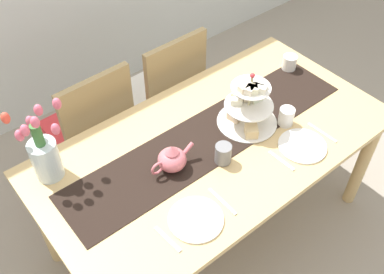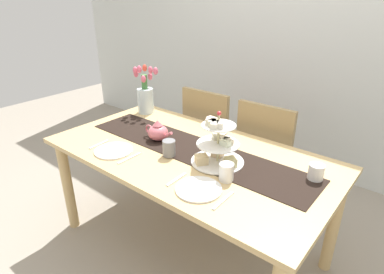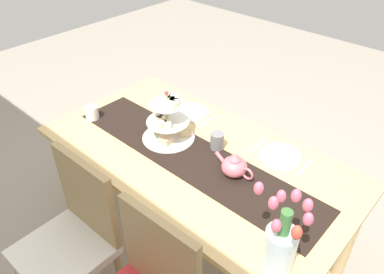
{
  "view_description": "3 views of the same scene",
  "coord_description": "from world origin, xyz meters",
  "px_view_note": "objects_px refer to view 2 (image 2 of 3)",
  "views": [
    {
      "loc": [
        -1.03,
        -1.08,
        2.28
      ],
      "look_at": [
        -0.08,
        0.08,
        0.74
      ],
      "focal_mm": 41.95,
      "sensor_mm": 36.0,
      "label": 1
    },
    {
      "loc": [
        1.12,
        -1.34,
        1.62
      ],
      "look_at": [
        -0.01,
        0.04,
        0.8
      ],
      "focal_mm": 30.29,
      "sensor_mm": 36.0,
      "label": 2
    },
    {
      "loc": [
        -1.06,
        1.19,
        1.99
      ],
      "look_at": [
        0.04,
        -0.01,
        0.81
      ],
      "focal_mm": 34.87,
      "sensor_mm": 36.0,
      "label": 3
    }
  ],
  "objects_px": {
    "dinner_plate_left": "(114,151)",
    "fork_right": "(176,179)",
    "teapot": "(158,132)",
    "knife_left": "(130,158)",
    "chair_left": "(212,135)",
    "mug_white_text": "(226,172)",
    "dinner_plate_right": "(199,189)",
    "tiered_cake_stand": "(218,146)",
    "chair_right": "(269,153)",
    "knife_right": "(223,201)",
    "cream_jug": "(316,172)",
    "tulip_vase": "(145,95)",
    "fork_left": "(99,144)",
    "mug_grey": "(169,148)",
    "dining_table": "(189,165)"
  },
  "relations": [
    {
      "from": "dinner_plate_left",
      "to": "fork_right",
      "type": "xyz_separation_m",
      "value": [
        0.51,
        0.0,
        -0.0
      ]
    },
    {
      "from": "teapot",
      "to": "knife_left",
      "type": "relative_size",
      "value": 1.4
    },
    {
      "from": "chair_left",
      "to": "mug_white_text",
      "type": "bearing_deg",
      "value": -50.57
    },
    {
      "from": "dinner_plate_left",
      "to": "knife_left",
      "type": "relative_size",
      "value": 1.35
    },
    {
      "from": "teapot",
      "to": "dinner_plate_right",
      "type": "distance_m",
      "value": 0.63
    },
    {
      "from": "chair_left",
      "to": "teapot",
      "type": "xyz_separation_m",
      "value": [
        0.06,
        -0.69,
        0.28
      ]
    },
    {
      "from": "tiered_cake_stand",
      "to": "knife_left",
      "type": "relative_size",
      "value": 1.79
    },
    {
      "from": "teapot",
      "to": "knife_left",
      "type": "height_order",
      "value": "teapot"
    },
    {
      "from": "chair_right",
      "to": "teapot",
      "type": "xyz_separation_m",
      "value": [
        -0.46,
        -0.69,
        0.28
      ]
    },
    {
      "from": "chair_left",
      "to": "knife_right",
      "type": "height_order",
      "value": "chair_left"
    },
    {
      "from": "teapot",
      "to": "knife_left",
      "type": "distance_m",
      "value": 0.3
    },
    {
      "from": "mug_white_text",
      "to": "dinner_plate_right",
      "type": "bearing_deg",
      "value": -108.56
    },
    {
      "from": "tiered_cake_stand",
      "to": "knife_left",
      "type": "xyz_separation_m",
      "value": [
        -0.42,
        -0.28,
        -0.1
      ]
    },
    {
      "from": "teapot",
      "to": "cream_jug",
      "type": "distance_m",
      "value": 0.98
    },
    {
      "from": "fork_right",
      "to": "chair_right",
      "type": "bearing_deg",
      "value": 87.08
    },
    {
      "from": "fork_right",
      "to": "knife_right",
      "type": "relative_size",
      "value": 0.88
    },
    {
      "from": "tulip_vase",
      "to": "fork_left",
      "type": "height_order",
      "value": "tulip_vase"
    },
    {
      "from": "cream_jug",
      "to": "mug_grey",
      "type": "xyz_separation_m",
      "value": [
        -0.76,
        -0.29,
        0.01
      ]
    },
    {
      "from": "dining_table",
      "to": "fork_left",
      "type": "bearing_deg",
      "value": -150.32
    },
    {
      "from": "tulip_vase",
      "to": "cream_jug",
      "type": "distance_m",
      "value": 1.42
    },
    {
      "from": "tiered_cake_stand",
      "to": "mug_white_text",
      "type": "bearing_deg",
      "value": -40.72
    },
    {
      "from": "knife_left",
      "to": "mug_grey",
      "type": "xyz_separation_m",
      "value": [
        0.16,
        0.17,
        0.05
      ]
    },
    {
      "from": "tulip_vase",
      "to": "knife_right",
      "type": "xyz_separation_m",
      "value": [
        1.15,
        -0.6,
        -0.14
      ]
    },
    {
      "from": "knife_left",
      "to": "mug_white_text",
      "type": "xyz_separation_m",
      "value": [
        0.56,
        0.16,
        0.04
      ]
    },
    {
      "from": "chair_left",
      "to": "dinner_plate_left",
      "type": "relative_size",
      "value": 3.96
    },
    {
      "from": "chair_left",
      "to": "knife_left",
      "type": "xyz_separation_m",
      "value": [
        0.11,
        -0.97,
        0.22
      ]
    },
    {
      "from": "tulip_vase",
      "to": "mug_white_text",
      "type": "relative_size",
      "value": 4.0
    },
    {
      "from": "teapot",
      "to": "mug_grey",
      "type": "relative_size",
      "value": 2.51
    },
    {
      "from": "knife_left",
      "to": "mug_grey",
      "type": "height_order",
      "value": "mug_grey"
    },
    {
      "from": "cream_jug",
      "to": "dining_table",
      "type": "bearing_deg",
      "value": -166.33
    },
    {
      "from": "knife_right",
      "to": "mug_grey",
      "type": "distance_m",
      "value": 0.53
    },
    {
      "from": "fork_left",
      "to": "mug_grey",
      "type": "distance_m",
      "value": 0.48
    },
    {
      "from": "tulip_vase",
      "to": "fork_left",
      "type": "distance_m",
      "value": 0.65
    },
    {
      "from": "knife_right",
      "to": "mug_white_text",
      "type": "distance_m",
      "value": 0.19
    },
    {
      "from": "cream_jug",
      "to": "dinner_plate_right",
      "type": "distance_m",
      "value": 0.61
    },
    {
      "from": "fork_left",
      "to": "dinner_plate_left",
      "type": "bearing_deg",
      "value": 0.0
    },
    {
      "from": "dinner_plate_left",
      "to": "tiered_cake_stand",
      "type": "bearing_deg",
      "value": 26.68
    },
    {
      "from": "tiered_cake_stand",
      "to": "knife_left",
      "type": "bearing_deg",
      "value": -145.94
    },
    {
      "from": "cream_jug",
      "to": "dinner_plate_left",
      "type": "distance_m",
      "value": 1.15
    },
    {
      "from": "teapot",
      "to": "dinner_plate_right",
      "type": "bearing_deg",
      "value": -27.08
    },
    {
      "from": "chair_left",
      "to": "mug_grey",
      "type": "xyz_separation_m",
      "value": [
        0.26,
        -0.8,
        0.27
      ]
    },
    {
      "from": "chair_right",
      "to": "teapot",
      "type": "height_order",
      "value": "chair_right"
    },
    {
      "from": "dinner_plate_right",
      "to": "chair_left",
      "type": "bearing_deg",
      "value": 122.29
    },
    {
      "from": "dinner_plate_left",
      "to": "dining_table",
      "type": "bearing_deg",
      "value": 38.73
    },
    {
      "from": "dinner_plate_left",
      "to": "mug_white_text",
      "type": "distance_m",
      "value": 0.73
    },
    {
      "from": "chair_right",
      "to": "teapot",
      "type": "distance_m",
      "value": 0.88
    },
    {
      "from": "chair_right",
      "to": "knife_left",
      "type": "distance_m",
      "value": 1.08
    },
    {
      "from": "dinner_plate_left",
      "to": "knife_right",
      "type": "xyz_separation_m",
      "value": [
        0.8,
        0.0,
        -0.0
      ]
    },
    {
      "from": "dinner_plate_right",
      "to": "knife_right",
      "type": "distance_m",
      "value": 0.15
    },
    {
      "from": "fork_right",
      "to": "knife_right",
      "type": "bearing_deg",
      "value": 0.0
    }
  ]
}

